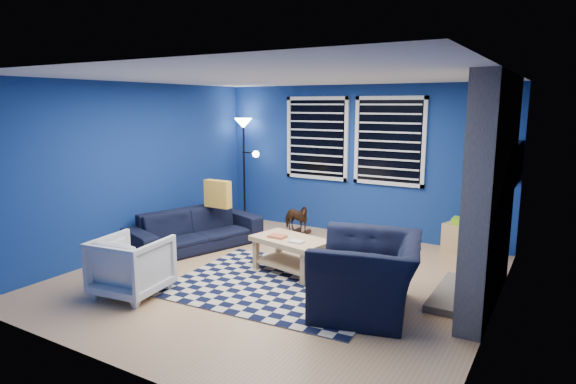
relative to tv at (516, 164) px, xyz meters
The scene contains 18 objects.
floor 3.46m from the tv, 140.73° to the right, with size 5.00×5.00×0.00m, color tan.
ceiling 3.35m from the tv, 140.73° to the right, with size 5.00×5.00×0.00m, color white.
wall_back 2.50m from the tv, 168.45° to the left, with size 5.00×5.00×0.00m, color navy.
wall_left 5.34m from the tv, 157.98° to the right, with size 5.00×5.00×0.00m, color navy.
wall_right 2.01m from the tv, 88.45° to the right, with size 5.00×5.00×0.00m, color navy.
fireplace 1.52m from the tv, 93.32° to the right, with size 0.65×2.00×2.50m.
window_left 3.24m from the tv, behind, with size 1.17×0.06×1.42m.
window_right 1.96m from the tv, 166.32° to the left, with size 1.17×0.06×1.42m.
tv is the anchor object (origin of this frame).
rug 3.49m from the tv, 136.24° to the right, with size 2.50×2.00×0.02m, color black.
sofa 4.63m from the tv, 159.68° to the right, with size 0.79×2.03×0.59m, color black.
armchair_big 2.79m from the tv, 115.69° to the right, with size 1.08×1.23×0.80m, color black.
armchair_bent 5.04m from the tv, 137.69° to the right, with size 0.74×0.76×0.69m, color gray.
rocking_horse 3.42m from the tv, behind, with size 0.57×0.26×0.48m, color #4A2A18.
coffee_table 3.18m from the tv, 143.71° to the right, with size 1.09×0.77×0.49m.
cabinet 1.35m from the tv, 158.52° to the left, with size 0.61×0.49×0.53m.
floor_lamp 4.58m from the tv, behind, with size 0.52×0.32×1.93m.
throw_pillow 4.28m from the tv, 163.72° to the right, with size 0.45×0.13×0.42m, color gold.
Camera 1 is at (3.06, -4.97, 2.19)m, focal length 30.00 mm.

